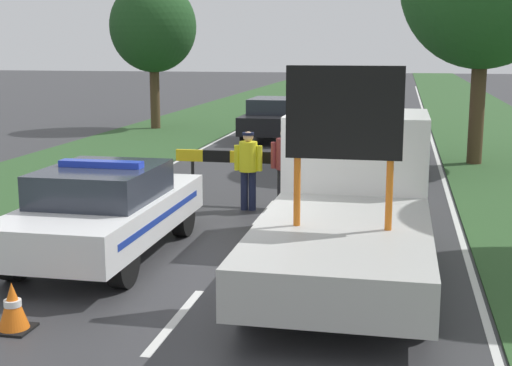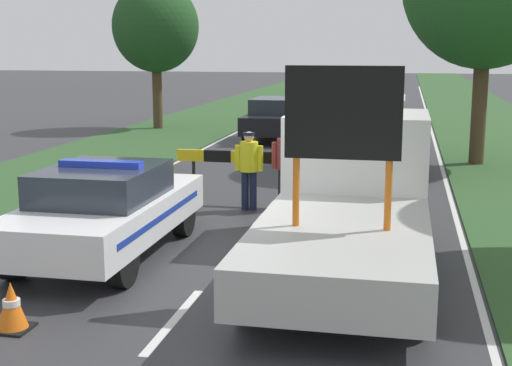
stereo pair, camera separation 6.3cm
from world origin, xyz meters
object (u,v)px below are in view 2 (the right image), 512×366
object	(u,v)px
traffic_cone_near_police	(411,193)
traffic_cone_near_truck	(12,306)
road_barrier	(259,160)
police_car	(106,209)
traffic_cone_centre_front	(264,235)
queued_car_van_white	(384,102)
work_truck	(351,195)
queued_car_wagon_maroon	(321,94)
queued_car_sedan_black	(276,118)
queued_car_suv_grey	(382,140)
roadside_tree_mid_left	(156,27)
police_officer	(249,164)
pedestrian_civilian	(286,162)

from	to	relation	value
traffic_cone_near_police	traffic_cone_near_truck	xyz separation A→B (m)	(-4.60, -7.35, -0.06)
road_barrier	traffic_cone_near_truck	size ratio (longest dim) A/B	6.05
police_car	road_barrier	distance (m)	4.48
road_barrier	traffic_cone_centre_front	world-z (taller)	road_barrier
traffic_cone_near_truck	queued_car_van_white	xyz separation A→B (m)	(3.47, 25.12, 0.54)
work_truck	queued_car_wagon_maroon	world-z (taller)	work_truck
police_car	queued_car_sedan_black	xyz separation A→B (m)	(0.05, 14.89, -0.00)
work_truck	queued_car_suv_grey	xyz separation A→B (m)	(0.19, 8.58, -0.24)
traffic_cone_near_police	roadside_tree_mid_left	xyz separation A→B (m)	(-9.92, 12.74, 3.67)
traffic_cone_near_police	traffic_cone_centre_front	distance (m)	4.22
work_truck	police_officer	size ratio (longest dim) A/B	3.81
traffic_cone_near_police	queued_car_suv_grey	distance (m)	4.90
queued_car_van_white	queued_car_sedan_black	bearing A→B (deg)	63.55
traffic_cone_centre_front	police_car	bearing A→B (deg)	-162.20
pedestrian_civilian	traffic_cone_near_police	world-z (taller)	pedestrian_civilian
traffic_cone_near_truck	queued_car_suv_grey	bearing A→B (deg)	72.41
traffic_cone_near_police	traffic_cone_centre_front	world-z (taller)	traffic_cone_near_police
queued_car_wagon_maroon	traffic_cone_centre_front	bearing A→B (deg)	94.77
road_barrier	queued_car_wagon_maroon	bearing A→B (deg)	94.38
police_car	traffic_cone_near_police	distance (m)	6.40
work_truck	traffic_cone_centre_front	distance (m)	1.63
traffic_cone_centre_front	queued_car_van_white	xyz separation A→B (m)	(1.21, 21.28, 0.56)
queued_car_van_white	traffic_cone_near_truck	bearing A→B (deg)	82.13
traffic_cone_near_police	queued_car_sedan_black	size ratio (longest dim) A/B	0.15
road_barrier	pedestrian_civilian	bearing A→B (deg)	-28.97
queued_car_suv_grey	roadside_tree_mid_left	world-z (taller)	roadside_tree_mid_left
roadside_tree_mid_left	police_car	bearing A→B (deg)	-73.06
road_barrier	police_officer	size ratio (longest dim) A/B	2.21
road_barrier	queued_car_wagon_maroon	distance (m)	23.21
queued_car_suv_grey	queued_car_van_white	xyz separation A→B (m)	(-0.39, 12.95, 0.02)
traffic_cone_near_truck	roadside_tree_mid_left	xyz separation A→B (m)	(-5.32, 20.09, 3.73)
police_officer	queued_car_van_white	world-z (taller)	police_officer
queued_car_suv_grey	queued_car_wagon_maroon	xyz separation A→B (m)	(-3.81, 18.24, -0.01)
traffic_cone_centre_front	police_officer	bearing A→B (deg)	107.18
traffic_cone_near_police	queued_car_sedan_black	xyz separation A→B (m)	(-4.69, 10.61, 0.41)
police_car	traffic_cone_near_police	xyz separation A→B (m)	(4.74, 4.28, -0.41)
road_barrier	traffic_cone_near_police	xyz separation A→B (m)	(3.13, 0.10, -0.59)
traffic_cone_centre_front	queued_car_sedan_black	distance (m)	14.32
police_car	traffic_cone_near_truck	world-z (taller)	police_car
police_officer	queued_car_wagon_maroon	distance (m)	23.77
traffic_cone_near_truck	queued_car_sedan_black	xyz separation A→B (m)	(-0.09, 17.96, 0.47)
traffic_cone_near_police	police_officer	bearing A→B (deg)	-168.15
queued_car_sedan_black	pedestrian_civilian	bearing A→B (deg)	101.24
queued_car_wagon_maroon	roadside_tree_mid_left	bearing A→B (deg)	62.52
roadside_tree_mid_left	queued_car_suv_grey	bearing A→B (deg)	-40.78
queued_car_wagon_maroon	traffic_cone_near_truck	bearing A→B (deg)	89.91
traffic_cone_near_police	queued_car_van_white	bearing A→B (deg)	93.63
police_car	queued_car_wagon_maroon	bearing A→B (deg)	95.28
queued_car_van_white	queued_car_wagon_maroon	xyz separation A→B (m)	(-3.43, 5.29, -0.03)
police_car	work_truck	world-z (taller)	work_truck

